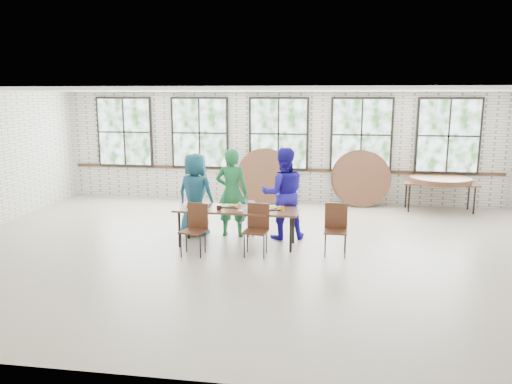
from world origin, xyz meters
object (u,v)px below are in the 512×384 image
chair_near_left (195,225)px  chair_near_right (257,225)px  storage_table (440,184)px  dining_table (237,211)px

chair_near_left → chair_near_right: same height
chair_near_left → storage_table: (5.19, 4.33, 0.13)m
dining_table → chair_near_left: size_ratio=2.55×
chair_near_right → chair_near_left: bearing=-164.8°
storage_table → dining_table: bearing=-137.3°
dining_table → chair_near_left: 0.92m
chair_near_right → storage_table: chair_near_right is taller
chair_near_right → dining_table: bearing=141.7°
chair_near_left → storage_table: chair_near_left is taller
chair_near_left → storage_table: 6.76m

